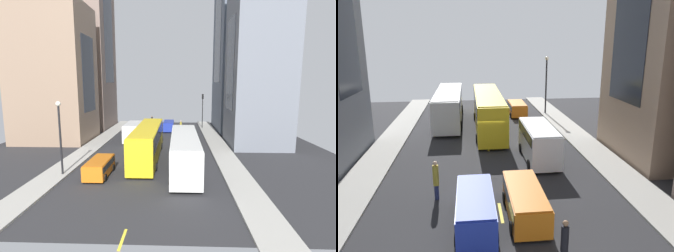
# 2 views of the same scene
# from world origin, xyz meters

# --- Properties ---
(ground_plane) EXTENTS (42.92, 42.92, 0.00)m
(ground_plane) POSITION_xyz_m (0.00, 0.00, 0.00)
(ground_plane) COLOR #28282B
(sidewalk_west) EXTENTS (2.50, 44.00, 0.15)m
(sidewalk_west) POSITION_xyz_m (-8.21, 0.00, 0.07)
(sidewalk_west) COLOR #9E9B93
(sidewalk_west) RESTS_ON ground
(sidewalk_east) EXTENTS (2.50, 44.00, 0.15)m
(sidewalk_east) POSITION_xyz_m (8.21, 0.00, 0.07)
(sidewalk_east) COLOR #9E9B93
(sidewalk_east) RESTS_ON ground
(lane_stripe_0) EXTENTS (0.16, 2.00, 0.01)m
(lane_stripe_0) POSITION_xyz_m (0.00, -21.00, 0.01)
(lane_stripe_0) COLOR yellow
(lane_stripe_0) RESTS_ON ground
(lane_stripe_1) EXTENTS (0.16, 2.00, 0.01)m
(lane_stripe_1) POSITION_xyz_m (0.00, -10.50, 0.01)
(lane_stripe_1) COLOR yellow
(lane_stripe_1) RESTS_ON ground
(lane_stripe_2) EXTENTS (0.16, 2.00, 0.01)m
(lane_stripe_2) POSITION_xyz_m (0.00, 0.00, 0.01)
(lane_stripe_2) COLOR yellow
(lane_stripe_2) RESTS_ON ground
(lane_stripe_3) EXTENTS (0.16, 2.00, 0.01)m
(lane_stripe_3) POSITION_xyz_m (0.00, 10.50, 0.01)
(lane_stripe_3) COLOR yellow
(lane_stripe_3) RESTS_ON ground
(lane_stripe_4) EXTENTS (0.16, 2.00, 0.01)m
(lane_stripe_4) POSITION_xyz_m (0.00, 21.00, 0.01)
(lane_stripe_4) COLOR yellow
(lane_stripe_4) RESTS_ON ground
(building_west_0) EXTENTS (6.39, 11.89, 37.08)m
(building_west_0) POSITION_xyz_m (-12.82, -13.51, 18.54)
(building_west_0) COLOR #4C5666
(building_west_0) RESTS_ON ground
(building_west_1) EXTENTS (7.32, 8.40, 21.17)m
(building_west_1) POSITION_xyz_m (-13.28, -1.43, 10.59)
(building_west_1) COLOR slate
(building_west_1) RESTS_ON ground
(building_east_0) EXTENTS (8.54, 10.26, 37.00)m
(building_east_0) POSITION_xyz_m (13.89, -15.10, 18.50)
(building_east_0) COLOR #7A665B
(building_east_0) RESTS_ON ground
(building_east_1) EXTENTS (10.01, 8.64, 18.91)m
(building_east_1) POSITION_xyz_m (14.62, -3.32, 9.45)
(building_east_1) COLOR #937760
(building_east_1) RESTS_ON ground
(city_bus_white) EXTENTS (2.80, 12.67, 3.35)m
(city_bus_white) POSITION_xyz_m (-3.57, 9.04, 2.01)
(city_bus_white) COLOR silver
(city_bus_white) RESTS_ON ground
(streetcar_yellow) EXTENTS (2.70, 13.52, 3.59)m
(streetcar_yellow) POSITION_xyz_m (0.39, 5.63, 2.12)
(streetcar_yellow) COLOR yellow
(streetcar_yellow) RESTS_ON ground
(delivery_van_white) EXTENTS (2.25, 5.85, 2.58)m
(delivery_van_white) POSITION_xyz_m (3.51, -3.23, 1.51)
(delivery_van_white) COLOR white
(delivery_van_white) RESTS_ON ground
(car_orange_0) EXTENTS (1.95, 4.36, 1.50)m
(car_orange_0) POSITION_xyz_m (4.09, 11.31, 0.89)
(car_orange_0) COLOR orange
(car_orange_0) RESTS_ON ground
(car_orange_1) EXTENTS (1.89, 4.79, 1.53)m
(car_orange_1) POSITION_xyz_m (1.17, -10.94, 0.90)
(car_orange_1) COLOR orange
(car_orange_1) RESTS_ON ground
(car_blue_2) EXTENTS (1.91, 4.75, 1.66)m
(car_blue_2) POSITION_xyz_m (-1.30, -11.58, 0.98)
(car_blue_2) COLOR #2338AD
(car_blue_2) RESTS_ON ground
(pedestrian_crossing_mid) EXTENTS (0.30, 0.30, 2.14)m
(pedestrian_crossing_mid) POSITION_xyz_m (1.97, -15.04, 1.16)
(pedestrian_crossing_mid) COLOR gold
(pedestrian_crossing_mid) RESTS_ON ground
(pedestrian_crossing_near) EXTENTS (0.33, 0.33, 2.25)m
(pedestrian_crossing_near) POSITION_xyz_m (-3.38, -8.60, 1.21)
(pedestrian_crossing_near) COLOR navy
(pedestrian_crossing_near) RESTS_ON ground
(traffic_light_near_corner) EXTENTS (0.32, 0.44, 6.13)m
(traffic_light_near_corner) POSITION_xyz_m (-7.36, -14.26, 4.39)
(traffic_light_near_corner) COLOR black
(traffic_light_near_corner) RESTS_ON ground
(streetlamp_near) EXTENTS (0.44, 0.44, 6.54)m
(streetlamp_near) POSITION_xyz_m (7.46, 11.38, 4.20)
(streetlamp_near) COLOR black
(streetlamp_near) RESTS_ON ground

